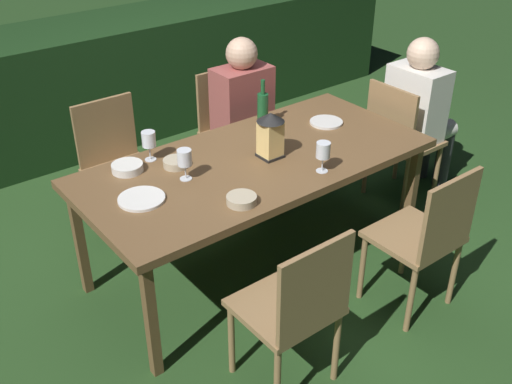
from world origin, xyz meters
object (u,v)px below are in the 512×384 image
Objects in this scene: wine_glass_a at (323,152)px; bowl_olives at (127,167)px; chair_side_left_a at (296,306)px; wine_glass_b at (185,159)px; chair_side_right_a at (117,162)px; chair_side_left_b at (426,235)px; dining_table at (256,166)px; plate_a at (326,122)px; green_bottle_on_table at (263,108)px; chair_side_right_b at (231,126)px; wine_glass_c at (149,141)px; person_in_rust at (248,115)px; lantern_centerpiece at (270,133)px; bowl_salad at (176,163)px; person_in_cream at (421,109)px; bowl_bread at (242,199)px; plate_b at (142,199)px; chair_head_far at (399,137)px.

bowl_olives is at bearing 141.93° from wine_glass_a.
chair_side_left_a is 5.15× the size of wine_glass_b.
chair_side_right_a is 1.93m from chair_side_left_b.
plate_a is at bearing 9.29° from dining_table.
chair_side_left_a is at bearing -81.15° from bowl_olives.
chair_side_right_a is (-0.45, 0.86, -0.18)m from dining_table.
wine_glass_b is (-0.74, -0.29, 0.01)m from green_bottle_on_table.
bowl_olives is at bearing 170.75° from plate_a.
wine_glass_a reaches higher than bowl_olives.
wine_glass_a reaches higher than chair_side_right_b.
wine_glass_c reaches higher than bowl_olives.
person_in_rust is 0.82m from lantern_centerpiece.
bowl_salad is at bearing 153.67° from dining_table.
dining_table is at bearing -6.04° from wine_glass_b.
person_in_cream reaches higher than bowl_bread.
lantern_centerpiece is 0.53m from bowl_bread.
bowl_bread is (0.28, -0.64, -0.00)m from bowl_olives.
bowl_olives is at bearing -153.08° from chair_side_right_b.
person_in_rust reaches higher than plate_a.
person_in_cream is 4.92× the size of plate_b.
wine_glass_a is 0.72m from wine_glass_b.
chair_head_far is 4.26× the size of plate_a.
chair_side_left_a is 0.60m from bowl_bread.
person_in_rust is 1.04m from wine_glass_a.
person_in_cream is at bearing 10.37° from bowl_bread.
chair_side_left_a is at bearing -138.43° from plate_a.
chair_side_right_a and chair_side_left_a have the same top height.
chair_head_far reaches higher than bowl_bread.
dining_table is 0.46m from wine_glass_b.
person_in_rust is 5.63× the size of plate_a.
wine_glass_b is at bearing 148.69° from wine_glass_a.
chair_head_far is 5.15× the size of wine_glass_a.
wine_glass_b is at bearing 88.87° from chair_side_left_a.
bowl_bread is (-0.79, 0.53, 0.26)m from chair_side_left_b.
lantern_centerpiece reaches higher than chair_side_right_a.
person_in_cream is at bearing -8.53° from bowl_olives.
chair_head_far is 1.97m from plate_b.
person_in_cream is at bearing -40.84° from chair_side_right_b.
chair_side_left_b is 4.26× the size of plate_a.
chair_side_left_a reaches higher than bowl_bread.
dining_table is at bearing 0.17° from plate_b.
person_in_rust reaches higher than bowl_olives.
chair_head_far reaches higher than bowl_olives.
person_in_cream reaches higher than dining_table.
green_bottle_on_table is 1.72× the size of wine_glass_a.
bowl_olives is (-1.87, 0.31, 0.26)m from chair_head_far.
plate_b is at bearing -179.83° from dining_table.
dining_table is 0.48m from green_bottle_on_table.
chair_side_left_b is 1.01m from plate_a.
chair_side_left_b reaches higher than plate_a.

